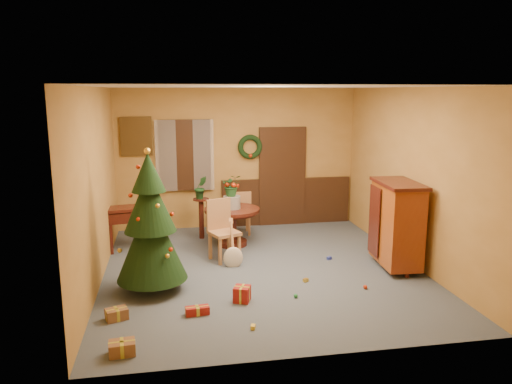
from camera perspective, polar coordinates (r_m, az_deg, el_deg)
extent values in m
plane|color=#374350|center=(8.17, 0.71, -8.84)|extent=(5.50, 5.50, 0.00)
plane|color=silver|center=(7.67, 0.76, 11.94)|extent=(5.50, 5.50, 0.00)
plane|color=olive|center=(10.47, -2.10, 3.84)|extent=(5.00, 0.00, 5.00)
plane|color=olive|center=(5.18, 6.48, -4.13)|extent=(5.00, 0.00, 5.00)
plane|color=olive|center=(7.73, -17.79, 0.57)|extent=(0.00, 5.50, 5.50)
plane|color=olive|center=(8.61, 17.31, 1.68)|extent=(0.00, 5.50, 5.50)
cube|color=black|center=(10.79, 3.49, -1.06)|extent=(2.80, 0.06, 1.00)
cube|color=black|center=(10.66, 3.02, 1.79)|extent=(1.00, 0.08, 2.10)
cube|color=white|center=(10.69, 2.98, 1.55)|extent=(0.80, 0.03, 1.90)
cube|color=black|center=(10.32, -8.14, 4.18)|extent=(1.05, 0.08, 1.45)
cube|color=white|center=(10.34, -8.15, 4.20)|extent=(0.88, 0.03, 1.25)
cube|color=white|center=(10.26, -10.26, 4.07)|extent=(0.42, 0.02, 1.45)
cube|color=white|center=(10.29, -6.01, 4.21)|extent=(0.42, 0.02, 1.45)
torus|color=black|center=(10.40, -0.68, 5.19)|extent=(0.51, 0.11, 0.51)
cube|color=#4C3819|center=(10.29, -13.53, 6.20)|extent=(0.62, 0.05, 0.78)
cube|color=gray|center=(10.32, -13.52, 6.22)|extent=(0.48, 0.02, 0.62)
cylinder|color=black|center=(9.25, -2.76, -2.05)|extent=(1.03, 1.03, 0.05)
cylinder|color=black|center=(9.26, -2.76, -2.38)|extent=(0.92, 0.92, 0.04)
cylinder|color=black|center=(9.33, -2.74, -4.02)|extent=(0.16, 0.16, 0.57)
cylinder|color=black|center=(9.42, -2.73, -5.79)|extent=(0.55, 0.55, 0.09)
cylinder|color=slate|center=(9.22, -2.77, -1.18)|extent=(0.32, 0.32, 0.23)
imported|color=#1E4C23|center=(9.15, -2.79, 0.76)|extent=(0.36, 0.31, 0.40)
cube|color=olive|center=(8.48, -3.64, -4.69)|extent=(0.58, 0.58, 0.05)
cube|color=olive|center=(8.58, -4.30, -2.51)|extent=(0.43, 0.20, 0.53)
cube|color=olive|center=(8.79, -3.13, -5.81)|extent=(0.06, 0.06, 0.46)
cube|color=olive|center=(8.63, -5.26, -6.17)|extent=(0.06, 0.06, 0.46)
cube|color=olive|center=(8.48, -1.94, -6.44)|extent=(0.06, 0.06, 0.46)
cube|color=olive|center=(8.32, -4.13, -6.83)|extent=(0.06, 0.06, 0.46)
cube|color=olive|center=(10.04, -1.80, -2.49)|extent=(0.39, 0.39, 0.05)
cube|color=olive|center=(9.81, -1.68, -1.32)|extent=(0.39, 0.04, 0.46)
cube|color=olive|center=(9.93, -2.58, -3.96)|extent=(0.04, 0.04, 0.40)
cube|color=olive|center=(9.97, -0.78, -3.88)|extent=(0.04, 0.04, 0.40)
cube|color=olive|center=(10.23, -2.79, -3.50)|extent=(0.04, 0.04, 0.40)
cube|color=olive|center=(10.27, -1.04, -3.42)|extent=(0.04, 0.04, 0.40)
cylinder|color=black|center=(9.79, -6.26, -3.10)|extent=(0.10, 0.10, 0.77)
cylinder|color=black|center=(9.70, -6.31, -0.83)|extent=(0.31, 0.31, 0.03)
imported|color=#19471E|center=(9.65, -6.34, 0.53)|extent=(0.29, 0.25, 0.44)
cylinder|color=#382111|center=(7.48, -11.69, -10.16)|extent=(0.13, 0.13, 0.22)
cone|color=black|center=(7.26, -11.91, -5.26)|extent=(1.01, 1.01, 1.19)
cone|color=black|center=(7.13, -12.09, -1.03)|extent=(0.73, 0.73, 0.87)
cone|color=black|center=(7.05, -12.23, 2.23)|extent=(0.48, 0.48, 0.55)
sphere|color=gold|center=(7.01, -12.33, 4.59)|extent=(0.09, 0.09, 0.09)
cube|color=black|center=(9.24, -14.09, -1.79)|extent=(0.96, 0.59, 0.05)
cube|color=black|center=(9.27, -14.05, -2.62)|extent=(0.91, 0.54, 0.19)
cube|color=black|center=(9.37, -16.30, -4.26)|extent=(0.11, 0.32, 0.74)
cube|color=black|center=(9.32, -11.62, -4.12)|extent=(0.11, 0.32, 0.74)
cube|color=#59160A|center=(8.35, 15.78, -3.56)|extent=(0.60, 1.08, 1.30)
cube|color=black|center=(8.21, 16.03, 0.94)|extent=(0.66, 1.15, 0.05)
cylinder|color=black|center=(8.18, 16.87, -8.99)|extent=(0.07, 0.07, 0.09)
cylinder|color=black|center=(8.93, 14.31, -7.11)|extent=(0.07, 0.07, 0.09)
cube|color=brown|center=(5.91, -15.06, -16.83)|extent=(0.30, 0.23, 0.15)
cube|color=gold|center=(5.91, -15.06, -16.83)|extent=(0.29, 0.06, 0.15)
cube|color=gold|center=(5.91, -15.06, -16.83)|extent=(0.06, 0.21, 0.15)
cube|color=maroon|center=(6.98, -1.60, -11.57)|extent=(0.28, 0.28, 0.21)
cube|color=gold|center=(6.98, -1.60, -11.57)|extent=(0.21, 0.11, 0.22)
cube|color=gold|center=(6.98, -1.60, -11.57)|extent=(0.11, 0.21, 0.22)
cube|color=brown|center=(6.72, -15.64, -13.29)|extent=(0.31, 0.26, 0.14)
cube|color=gold|center=(6.72, -15.64, -13.29)|extent=(0.26, 0.11, 0.14)
cube|color=gold|center=(6.72, -15.64, -13.29)|extent=(0.10, 0.19, 0.14)
cube|color=maroon|center=(6.66, -6.71, -13.31)|extent=(0.31, 0.15, 0.11)
cube|color=gold|center=(6.66, -6.71, -13.31)|extent=(0.31, 0.05, 0.11)
cube|color=gold|center=(6.66, -6.71, -13.31)|extent=(0.06, 0.13, 0.11)
cube|color=#2638A6|center=(8.71, 8.37, -7.49)|extent=(0.09, 0.07, 0.05)
sphere|color=#23833F|center=(7.13, 4.57, -11.76)|extent=(0.06, 0.06, 0.06)
cube|color=gold|center=(6.27, -0.34, -15.17)|extent=(0.07, 0.09, 0.05)
sphere|color=red|center=(7.58, 12.38, -10.56)|extent=(0.06, 0.06, 0.06)
cube|color=gold|center=(7.71, 5.70, -9.99)|extent=(0.09, 0.08, 0.05)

